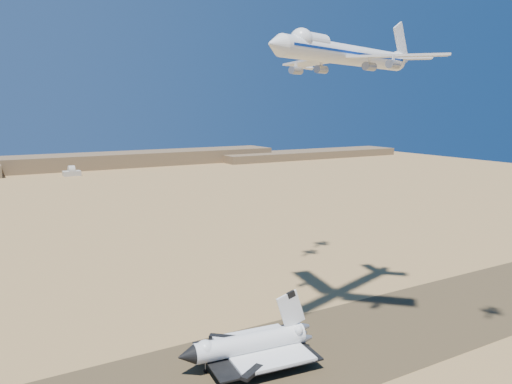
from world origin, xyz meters
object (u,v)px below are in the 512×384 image
chase_jet_e (319,58)px  crew_b (294,365)px  carrier_747 (344,54)px  crew_c (284,367)px  shuttle (249,346)px  crew_a (278,364)px  chase_jet_d (305,67)px

chase_jet_e → crew_b: bearing=-155.3°
carrier_747 → crew_b: carrier_747 is taller
crew_c → chase_jet_e: size_ratio=0.12×
shuttle → carrier_747: (36.46, 3.67, 87.11)m
shuttle → crew_b: 14.38m
crew_a → chase_jet_e: bearing=-61.0°
crew_c → chase_jet_d: chase_jet_d is taller
shuttle → chase_jet_d: chase_jet_d is taller
carrier_747 → crew_b: size_ratio=45.45×
shuttle → chase_jet_e: bearing=47.8°
shuttle → crew_c: 12.04m
crew_b → chase_jet_d: (49.60, 65.91, 92.28)m
crew_c → chase_jet_d: size_ratio=0.13×
crew_a → chase_jet_e: (67.51, 72.11, 97.48)m
crew_b → chase_jet_d: bearing=-52.3°
shuttle → chase_jet_e: size_ratio=2.82×
shuttle → chase_jet_e: chase_jet_e is taller
crew_b → chase_jet_d: size_ratio=0.12×
crew_c → crew_a: bearing=-51.2°
carrier_747 → chase_jet_d: carrier_747 is taller
carrier_747 → chase_jet_e: carrier_747 is taller
carrier_747 → crew_b: (-26.43, -12.84, -91.81)m
chase_jet_d → crew_c: bearing=-156.3°
crew_b → carrier_747: bearing=-79.4°
crew_c → chase_jet_d: bearing=-106.9°
chase_jet_d → shuttle: bearing=-163.9°
carrier_747 → chase_jet_d: bearing=48.7°
chase_jet_d → crew_a: bearing=-157.7°
chase_jet_e → shuttle: bearing=-163.2°
crew_a → crew_c: (0.72, -2.38, 0.02)m
carrier_747 → shuttle: bearing=168.0°
chase_jet_e → chase_jet_d: bearing=-172.2°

